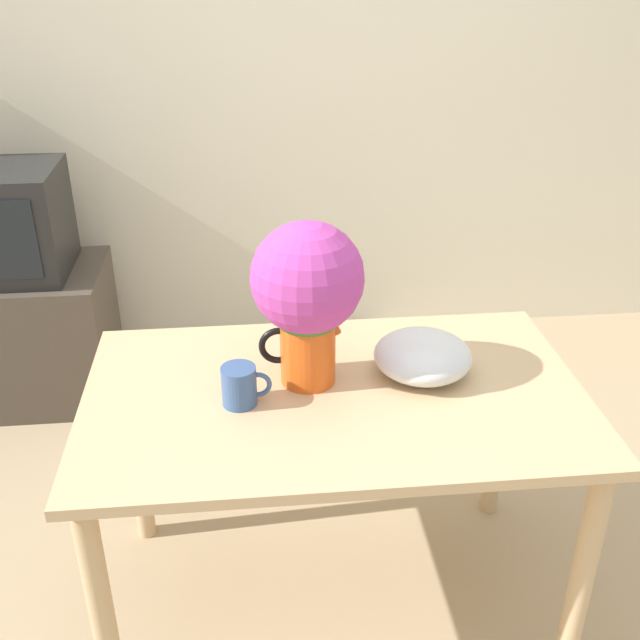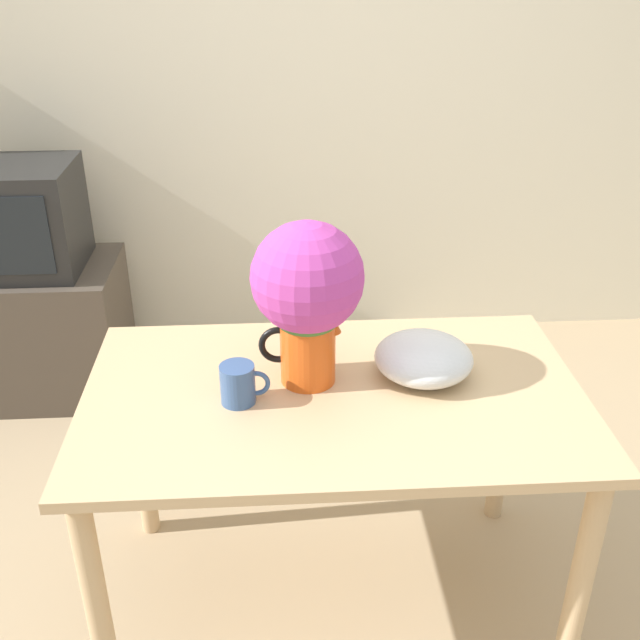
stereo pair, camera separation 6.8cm
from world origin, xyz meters
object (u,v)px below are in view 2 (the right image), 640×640
white_bowl (424,358)px  flower_vase (307,291)px  coffee_mug (239,384)px  tv_set (14,218)px

white_bowl → flower_vase: bearing=-179.9°
coffee_mug → white_bowl: 0.50m
coffee_mug → white_bowl: bearing=10.9°
coffee_mug → white_bowl: white_bowl is taller
flower_vase → tv_set: flower_vase is taller
flower_vase → tv_set: bearing=132.8°
flower_vase → coffee_mug: (-0.18, -0.09, -0.21)m
white_bowl → tv_set: tv_set is taller
flower_vase → white_bowl: 0.38m
flower_vase → coffee_mug: 0.30m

